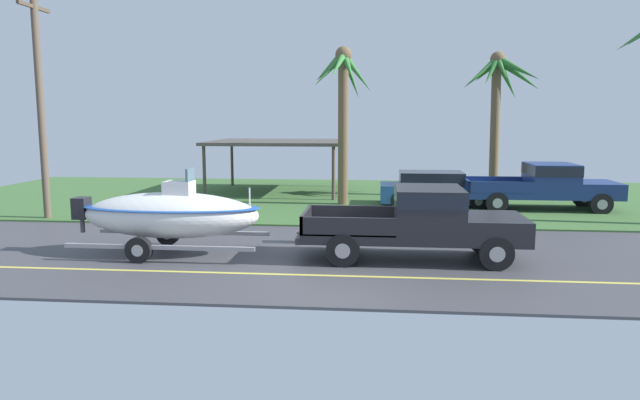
# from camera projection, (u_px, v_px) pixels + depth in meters

# --- Properties ---
(ground) EXTENTS (36.00, 22.00, 0.11)m
(ground) POSITION_uv_depth(u_px,v_px,m) (351.00, 207.00, 23.00)
(ground) COLOR #424247
(pickup_truck_towing) EXTENTS (5.64, 2.03, 1.81)m
(pickup_truck_towing) POSITION_uv_depth(u_px,v_px,m) (427.00, 219.00, 14.31)
(pickup_truck_towing) COLOR black
(pickup_truck_towing) RESTS_ON ground
(boat_on_trailer) EXTENTS (5.88, 2.23, 2.23)m
(boat_on_trailer) POSITION_uv_depth(u_px,v_px,m) (170.00, 215.00, 14.93)
(boat_on_trailer) COLOR gray
(boat_on_trailer) RESTS_ON ground
(parked_pickup_background) EXTENTS (5.86, 2.11, 1.79)m
(parked_pickup_background) POSITION_uv_depth(u_px,v_px,m) (549.00, 184.00, 21.98)
(parked_pickup_background) COLOR navy
(parked_pickup_background) RESTS_ON ground
(parked_sedan_near) EXTENTS (4.44, 1.91, 1.38)m
(parked_sedan_near) POSITION_uv_depth(u_px,v_px,m) (435.00, 189.00, 23.15)
(parked_sedan_near) COLOR #234C89
(parked_sedan_near) RESTS_ON ground
(carport_awning) EXTENTS (6.08, 5.36, 2.45)m
(carport_awning) POSITION_uv_depth(u_px,v_px,m) (278.00, 143.00, 26.93)
(carport_awning) COLOR #4C4238
(carport_awning) RESTS_ON ground
(palm_tree_near_left) EXTENTS (2.56, 3.89, 6.27)m
(palm_tree_near_left) POSITION_uv_depth(u_px,v_px,m) (342.00, 91.00, 22.75)
(palm_tree_near_left) COLOR brown
(palm_tree_near_left) RESTS_ON ground
(palm_tree_near_right) EXTENTS (3.41, 2.77, 6.32)m
(palm_tree_near_right) POSITION_uv_depth(u_px,v_px,m) (498.00, 87.00, 24.91)
(palm_tree_near_right) COLOR brown
(palm_tree_near_right) RESTS_ON ground
(utility_pole) EXTENTS (0.24, 1.80, 7.75)m
(utility_pole) POSITION_uv_depth(u_px,v_px,m) (40.00, 102.00, 19.63)
(utility_pole) COLOR brown
(utility_pole) RESTS_ON ground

